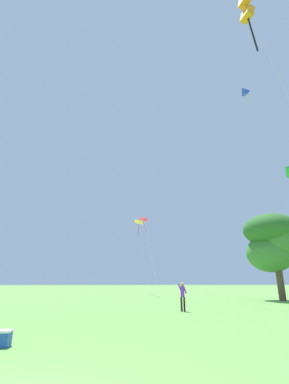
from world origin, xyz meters
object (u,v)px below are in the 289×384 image
(kite_yellow_diamond, at_px, (139,225))
(tree_right_cluster, at_px, (273,241))
(kite_orange_box, at_px, (247,9))
(kite_red_high, at_px, (144,224))
(kite_green_small, at_px, (289,169))
(person_with_spool, at_px, (183,294))
(picnic_cooler, at_px, (0,338))
(kite_blue_delta, at_px, (244,91))

(kite_yellow_diamond, relative_size, tree_right_cluster, 1.42)
(kite_orange_box, height_order, kite_red_high, kite_orange_box)
(kite_red_high, distance_m, tree_right_cluster, 17.67)
(kite_green_small, relative_size, kite_yellow_diamond, 1.14)
(kite_orange_box, height_order, kite_yellow_diamond, kite_orange_box)
(kite_red_high, xyz_separation_m, person_with_spool, (0.68, -21.38, -8.84))
(kite_green_small, xyz_separation_m, picnic_cooler, (-21.03, -17.27, -13.02))
(kite_green_small, distance_m, kite_blue_delta, 13.55)
(kite_green_small, bearing_deg, picnic_cooler, -140.62)
(kite_red_high, bearing_deg, kite_yellow_diamond, 92.25)
(kite_orange_box, height_order, tree_right_cluster, kite_orange_box)
(kite_blue_delta, height_order, picnic_cooler, kite_blue_delta)
(kite_red_high, xyz_separation_m, kite_blue_delta, (12.55, -9.83, 16.22))
(kite_orange_box, bearing_deg, kite_red_high, 99.03)
(kite_orange_box, relative_size, kite_yellow_diamond, 1.58)
(kite_green_small, xyz_separation_m, kite_red_high, (-14.39, 13.66, -3.35))
(kite_blue_delta, bearing_deg, kite_red_high, 141.93)
(kite_orange_box, distance_m, person_with_spool, 18.66)
(kite_green_small, distance_m, kite_red_high, 20.12)
(kite_orange_box, xyz_separation_m, kite_yellow_diamond, (-4.65, 35.52, -7.12))
(kite_yellow_diamond, xyz_separation_m, kite_red_high, (0.33, -8.29, -1.38))
(kite_green_small, bearing_deg, kite_orange_box, -126.56)
(kite_blue_delta, bearing_deg, kite_green_small, -64.42)
(kite_green_small, relative_size, tree_right_cluster, 1.62)
(kite_red_high, xyz_separation_m, tree_right_cluster, (12.66, -11.66, -3.99))
(person_with_spool, xyz_separation_m, picnic_cooler, (-7.33, -9.54, -0.83))
(kite_orange_box, xyz_separation_m, kite_blue_delta, (8.22, 17.39, 7.72))
(kite_blue_delta, bearing_deg, picnic_cooler, -132.31)
(person_with_spool, relative_size, tree_right_cluster, 0.20)
(kite_green_small, xyz_separation_m, kite_yellow_diamond, (-14.71, 21.95, -1.97))
(person_with_spool, height_order, picnic_cooler, person_with_spool)
(kite_red_high, relative_size, person_with_spool, 6.84)
(kite_orange_box, relative_size, picnic_cooler, 32.65)
(kite_green_small, distance_m, tree_right_cluster, 7.80)
(kite_red_high, distance_m, kite_blue_delta, 22.74)
(kite_orange_box, height_order, kite_green_small, kite_orange_box)
(kite_orange_box, bearing_deg, tree_right_cluster, 61.84)
(picnic_cooler, bearing_deg, kite_orange_box, 18.65)
(kite_green_small, relative_size, kite_blue_delta, 0.53)
(kite_blue_delta, distance_m, person_with_spool, 30.04)
(kite_yellow_diamond, bearing_deg, tree_right_cluster, -56.93)
(kite_orange_box, distance_m, kite_yellow_diamond, 36.52)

